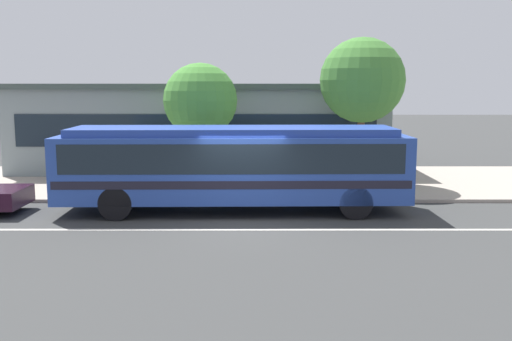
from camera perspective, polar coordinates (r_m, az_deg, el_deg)
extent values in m
plane|color=#383939|center=(16.98, -1.17, -5.14)|extent=(120.00, 120.00, 0.00)
cube|color=#A4988B|center=(23.69, -0.78, -1.09)|extent=(60.00, 8.00, 0.12)
cube|color=silver|center=(16.20, -1.23, -5.80)|extent=(56.00, 0.16, 0.01)
cube|color=#27459C|center=(18.20, -2.09, 0.35)|extent=(10.81, 2.67, 2.00)
cube|color=#244099|center=(18.08, -2.11, 3.87)|extent=(9.94, 2.36, 0.24)
cube|color=#19232D|center=(18.15, -2.09, 1.60)|extent=(10.17, 2.69, 0.88)
cube|color=black|center=(18.26, -2.08, -0.77)|extent=(10.60, 2.70, 0.24)
cube|color=#19232D|center=(18.80, 14.39, 1.58)|extent=(0.16, 2.20, 0.96)
cylinder|color=black|center=(19.71, 8.71, -1.84)|extent=(1.00, 0.30, 1.00)
cylinder|color=black|center=(17.57, 9.89, -3.13)|extent=(1.00, 0.30, 1.00)
cylinder|color=black|center=(19.82, -12.02, -1.87)|extent=(1.00, 0.30, 1.00)
cylinder|color=black|center=(17.69, -13.40, -3.16)|extent=(1.00, 0.30, 1.00)
cylinder|color=black|center=(20.54, -22.78, -2.51)|extent=(0.64, 0.22, 0.64)
cylinder|color=#706B4B|center=(21.64, -0.36, -0.68)|extent=(0.14, 0.14, 0.87)
cylinder|color=#706B4B|center=(21.60, -0.77, -0.70)|extent=(0.14, 0.14, 0.87)
cylinder|color=gold|center=(21.51, -0.57, 1.25)|extent=(0.42, 0.42, 0.61)
sphere|color=tan|center=(21.46, -0.57, 2.33)|extent=(0.21, 0.21, 0.21)
cylinder|color=#363A39|center=(22.00, 12.27, -0.69)|extent=(0.14, 0.14, 0.90)
cylinder|color=#363A39|center=(21.90, 11.93, -0.72)|extent=(0.14, 0.14, 0.90)
cylinder|color=#2E76C5|center=(21.85, 12.16, 1.18)|extent=(0.45, 0.45, 0.56)
sphere|color=tan|center=(21.80, 12.19, 2.21)|extent=(0.24, 0.24, 0.24)
cylinder|color=gray|center=(20.67, 11.27, 0.77)|extent=(0.08, 0.08, 2.33)
cube|color=yellow|center=(20.57, 11.35, 3.43)|extent=(0.07, 0.44, 0.56)
cylinder|color=brown|center=(22.45, -5.21, 1.44)|extent=(0.33, 0.33, 2.28)
sphere|color=#498E39|center=(22.30, -5.29, 6.86)|extent=(2.80, 2.80, 2.80)
cylinder|color=brown|center=(22.99, 10.35, 2.25)|extent=(0.27, 0.27, 2.88)
sphere|color=#458336|center=(22.86, 10.53, 8.68)|extent=(3.25, 3.25, 3.25)
cube|color=gray|center=(28.65, -4.87, 4.21)|extent=(16.39, 8.34, 3.76)
cube|color=#19232D|center=(24.48, -5.73, 3.91)|extent=(15.08, 0.04, 1.35)
cube|color=#404D49|center=(28.58, -4.92, 8.21)|extent=(16.79, 8.74, 0.24)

